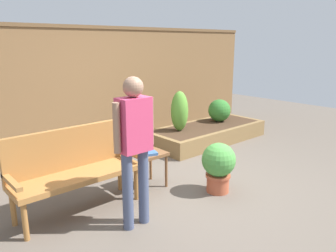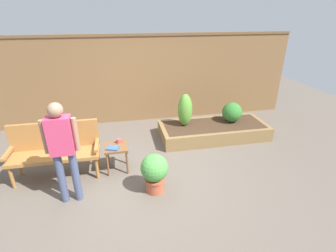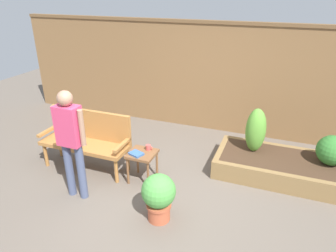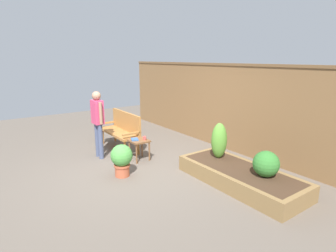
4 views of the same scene
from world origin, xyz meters
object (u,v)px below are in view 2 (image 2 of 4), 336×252
at_px(shrub_near_bench, 185,110).
at_px(person_by_bench, 62,146).
at_px(shrub_far_corner, 232,112).
at_px(potted_boxwood, 154,171).
at_px(book_on_table, 113,148).
at_px(garden_bench, 55,146).
at_px(side_table, 117,150).
at_px(cup_on_table, 119,141).

xyz_separation_m(shrub_near_bench, person_by_bench, (-2.20, -1.67, 0.27)).
distance_m(shrub_far_corner, person_by_bench, 3.74).
bearing_deg(potted_boxwood, book_on_table, 134.48).
bearing_deg(garden_bench, side_table, -4.56).
bearing_deg(cup_on_table, person_by_bench, -133.45).
bearing_deg(shrub_far_corner, side_table, -159.08).
height_order(side_table, person_by_bench, person_by_bench).
distance_m(shrub_near_bench, shrub_far_corner, 1.12).
relative_size(side_table, shrub_near_bench, 0.66).
bearing_deg(cup_on_table, book_on_table, -117.56).
bearing_deg(person_by_bench, cup_on_table, 46.55).
xyz_separation_m(potted_boxwood, person_by_bench, (-1.26, 0.04, 0.56)).
relative_size(cup_on_table, person_by_bench, 0.07).
xyz_separation_m(potted_boxwood, shrub_near_bench, (0.94, 1.71, 0.29)).
distance_m(garden_bench, shrub_far_corner, 3.74).
bearing_deg(potted_boxwood, shrub_near_bench, 61.29).
height_order(cup_on_table, book_on_table, cup_on_table).
height_order(garden_bench, shrub_far_corner, garden_bench).
bearing_deg(person_by_bench, shrub_far_corner, 26.81).
xyz_separation_m(side_table, potted_boxwood, (0.57, -0.71, -0.03)).
bearing_deg(side_table, shrub_far_corner, 20.92).
xyz_separation_m(cup_on_table, shrub_near_bench, (1.45, 0.88, 0.14)).
distance_m(side_table, shrub_far_corner, 2.81).
bearing_deg(book_on_table, shrub_near_bench, 55.13).
xyz_separation_m(garden_bench, potted_boxwood, (1.57, -0.79, -0.18)).
relative_size(side_table, cup_on_table, 4.39).
distance_m(garden_bench, book_on_table, 0.97).
relative_size(garden_bench, person_by_bench, 0.92).
xyz_separation_m(book_on_table, potted_boxwood, (0.62, -0.63, -0.13)).
xyz_separation_m(cup_on_table, book_on_table, (-0.10, -0.20, -0.02)).
height_order(shrub_near_bench, person_by_bench, person_by_bench).
bearing_deg(person_by_bench, side_table, 44.07).
height_order(book_on_table, person_by_bench, person_by_bench).
xyz_separation_m(book_on_table, shrub_far_corner, (2.67, 1.09, 0.03)).
bearing_deg(shrub_near_bench, person_by_bench, -142.73).
height_order(book_on_table, potted_boxwood, potted_boxwood).
distance_m(garden_bench, cup_on_table, 1.06).
xyz_separation_m(potted_boxwood, shrub_far_corner, (2.05, 1.71, 0.16)).
height_order(garden_bench, potted_boxwood, garden_bench).
xyz_separation_m(side_table, book_on_table, (-0.05, -0.08, 0.10)).
height_order(book_on_table, shrub_near_bench, shrub_near_bench).
height_order(potted_boxwood, person_by_bench, person_by_bench).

